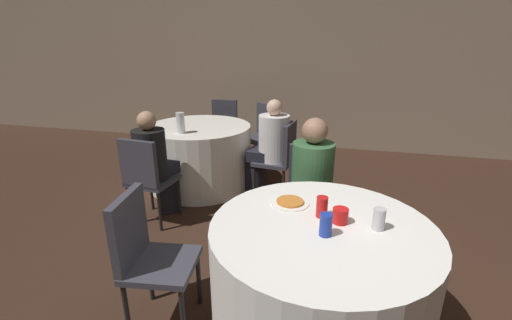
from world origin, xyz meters
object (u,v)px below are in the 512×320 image
Objects in this scene: chair_far_south at (146,174)px; person_green_jacket at (312,189)px; chair_near_west at (146,250)px; soda_can_silver at (379,219)px; person_white_shirt at (268,149)px; chair_far_north at (223,124)px; table_far at (200,156)px; chair_near_north at (311,187)px; chair_far_east at (282,154)px; soda_can_red at (322,207)px; table_near at (319,283)px; soda_can_blue at (326,225)px; pizza_plate_near at (290,202)px; chair_far_northeast at (262,130)px; person_black_shirt at (157,166)px; bottle_far at (180,123)px.

chair_far_south is 1.55m from person_green_jacket.
soda_can_silver is (1.32, 0.18, 0.29)m from chair_near_west.
chair_far_north is at bearing 45.62° from person_white_shirt.
table_far is 1.41× the size of chair_far_north.
chair_far_north is at bearing -61.72° from chair_near_north.
chair_near_west is 1.00× the size of chair_far_south.
person_green_jacket is at bearing -150.48° from chair_far_east.
person_white_shirt is at bearing 49.68° from chair_far_south.
person_green_jacket is (1.49, -2.14, 0.06)m from chair_far_north.
person_white_shirt is at bearing 111.31° from soda_can_red.
chair_far_east reaches higher than table_near.
chair_far_north is 3.51m from soda_can_blue.
pizza_plate_near is (-0.22, 0.23, 0.38)m from table_near.
chair_far_northeast reaches higher than soda_can_silver.
soda_can_silver is (1.27, -2.78, 0.29)m from chair_far_northeast.
person_black_shirt is at bearing 90.00° from chair_far_south.
chair_far_north is at bearing 94.50° from chair_far_south.
person_white_shirt is 2.10m from soda_can_silver.
table_far is 1.41× the size of chair_near_north.
table_near is 3.42m from chair_far_north.
pizza_plate_near is (1.40, -2.77, 0.23)m from chair_far_north.
table_near is at bearing -81.99° from soda_can_red.
chair_far_east is 1.67m from pizza_plate_near.
pizza_plate_near is at bearing -44.76° from bottle_far.
table_far is 5.44× the size of bottle_far.
table_far is at bearing 129.66° from soda_can_red.
soda_can_red is at bearing 116.07° from chair_far_north.
chair_far_north is 1.57m from chair_far_east.
table_far is at bearing 90.00° from person_white_shirt.
pizza_plate_near is 1.97m from bottle_far.
pizza_plate_near is 1.96× the size of soda_can_silver.
pizza_plate_near is at bearing -25.63° from person_black_shirt.
pizza_plate_near is at bearing -20.20° from chair_far_south.
chair_far_east is 3.87× the size of bottle_far.
soda_can_red is (1.66, -0.85, 0.29)m from chair_far_south.
chair_near_north is 1.00× the size of chair_far_south.
person_black_shirt reaches higher than chair_far_south.
pizza_plate_near reaches higher than table_near.
chair_near_north is 0.78× the size of person_white_shirt.
person_black_shirt is at bearing -96.14° from table_far.
person_black_shirt is 1.71m from pizza_plate_near.
chair_far_northeast is 0.78× the size of person_white_shirt.
chair_far_north is 0.76× the size of person_green_jacket.
person_green_jacket reaches higher than person_black_shirt.
chair_near_north and chair_far_northeast have the same top height.
chair_near_north is at bearing 85.17° from pizza_plate_near.
person_black_shirt reaches higher than table_near.
soda_can_red is (0.53, -1.75, 0.29)m from chair_far_east.
chair_far_northeast reaches higher than table_near.
chair_far_south reaches higher than pizza_plate_near.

